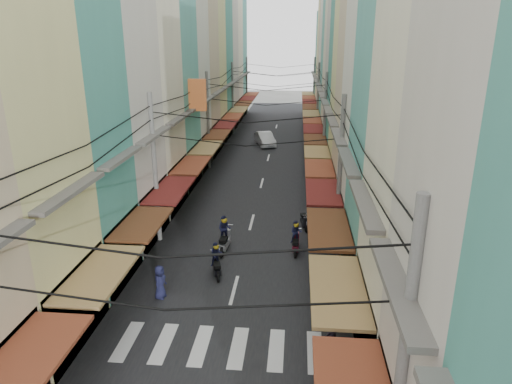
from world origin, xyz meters
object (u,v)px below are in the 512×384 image
Objects in this scene: white_car at (265,145)px; traffic_sign at (347,222)px; market_umbrella at (436,348)px; bicycle at (384,248)px.

traffic_sign is at bearing -94.74° from white_car.
traffic_sign is (5.87, -26.42, 2.37)m from white_car.
market_umbrella is 0.73× the size of traffic_sign.
market_umbrella is at bearing -79.04° from traffic_sign.
market_umbrella is at bearing 154.63° from bicycle.
traffic_sign is (-2.32, -2.20, 2.37)m from bicycle.
bicycle is 3.98m from traffic_sign.
bicycle is (8.19, -24.22, 0.00)m from white_car.
traffic_sign reaches higher than market_umbrella.
white_car is 3.12× the size of bicycle.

